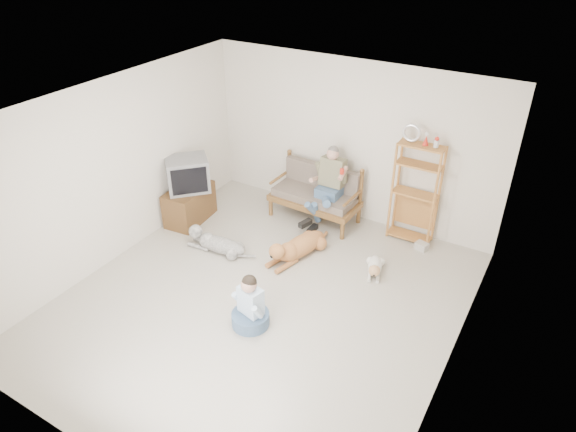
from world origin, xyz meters
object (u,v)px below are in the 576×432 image
Objects in this scene: loveseat at (317,192)px; golden_retriever at (297,247)px; tv_stand at (189,204)px; etagere at (415,192)px.

loveseat is 1.28m from golden_retriever.
loveseat is 2.17m from tv_stand.
etagere is 2.03m from golden_retriever.
etagere is at bearing 8.78° from loveseat.
golden_retriever is (2.12, -0.03, -0.13)m from tv_stand.
loveseat is at bearing -173.37° from etagere.
loveseat reaches higher than tv_stand.
tv_stand is (-3.44, -1.36, -0.54)m from etagere.
loveseat reaches higher than golden_retriever.
etagere reaches higher than tv_stand.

